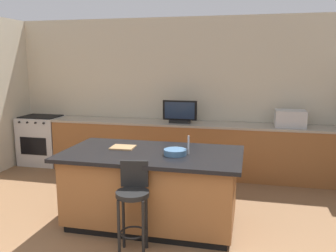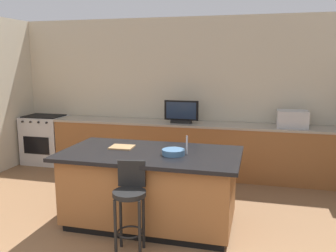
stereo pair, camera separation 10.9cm
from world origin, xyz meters
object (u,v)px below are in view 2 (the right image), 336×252
(fruit_bowl, at_px, (173,152))
(microwave, at_px, (292,119))
(range_oven, at_px, (45,139))
(tv_monitor, at_px, (181,113))
(kitchen_island, at_px, (151,187))
(tv_remote, at_px, (174,148))
(cutting_board, at_px, (122,147))
(bar_stool_center, at_px, (130,200))

(fruit_bowl, bearing_deg, microwave, 55.32)
(range_oven, xyz_separation_m, microwave, (4.57, 0.00, 0.59))
(range_oven, bearing_deg, tv_monitor, -1.06)
(kitchen_island, bearing_deg, fruit_bowl, -12.73)
(microwave, xyz_separation_m, tv_monitor, (-1.83, -0.05, 0.04))
(kitchen_island, bearing_deg, tv_remote, 40.81)
(kitchen_island, bearing_deg, cutting_board, 165.00)
(kitchen_island, xyz_separation_m, range_oven, (-2.80, 2.05, 0.00))
(tv_monitor, xyz_separation_m, tv_remote, (0.30, -1.79, -0.18))
(tv_monitor, bearing_deg, range_oven, 178.94)
(microwave, height_order, cutting_board, microwave)
(kitchen_island, xyz_separation_m, fruit_bowl, (0.30, -0.07, 0.48))
(tv_monitor, bearing_deg, tv_remote, -80.41)
(bar_stool_center, distance_m, tv_remote, 1.00)
(range_oven, distance_m, bar_stool_center, 3.92)
(microwave, xyz_separation_m, fruit_bowl, (-1.47, -2.12, -0.12))
(microwave, xyz_separation_m, tv_remote, (-1.52, -1.84, -0.14))
(kitchen_island, xyz_separation_m, microwave, (1.77, 2.06, 0.60))
(bar_stool_center, height_order, tv_remote, bar_stool_center)
(microwave, bearing_deg, tv_remote, -129.58)
(microwave, distance_m, tv_monitor, 1.83)
(tv_monitor, relative_size, tv_remote, 3.50)
(range_oven, bearing_deg, cutting_board, -39.07)
(fruit_bowl, relative_size, tv_remote, 1.56)
(kitchen_island, distance_m, microwave, 2.78)
(bar_stool_center, bearing_deg, cutting_board, 106.97)
(tv_monitor, bearing_deg, kitchen_island, -88.32)
(tv_remote, distance_m, cutting_board, 0.66)
(range_oven, distance_m, fruit_bowl, 3.79)
(tv_monitor, height_order, tv_remote, tv_monitor)
(tv_monitor, relative_size, cutting_board, 2.08)
(tv_monitor, height_order, fruit_bowl, tv_monitor)
(tv_monitor, bearing_deg, fruit_bowl, -80.18)
(microwave, distance_m, bar_stool_center, 3.31)
(kitchen_island, distance_m, bar_stool_center, 0.70)
(kitchen_island, relative_size, tv_monitor, 3.58)
(tv_remote, relative_size, cutting_board, 0.59)
(tv_monitor, xyz_separation_m, fruit_bowl, (0.36, -2.07, -0.16))
(range_oven, height_order, tv_remote, range_oven)
(fruit_bowl, bearing_deg, kitchen_island, 167.27)
(bar_stool_center, bearing_deg, range_oven, 126.04)
(kitchen_island, height_order, tv_remote, tv_remote)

